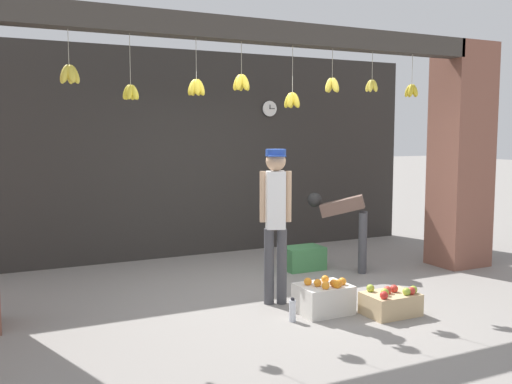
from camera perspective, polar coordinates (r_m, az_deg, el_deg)
name	(u,v)px	position (r m, az deg, el deg)	size (l,w,h in m)	color
ground_plane	(271,298)	(6.56, 1.47, -10.52)	(60.00, 60.00, 0.00)	gray
shop_back_wall	(192,154)	(8.68, -6.38, 3.79)	(7.57, 0.12, 3.08)	#2D2B28
shop_pillar_right	(461,156)	(8.43, 19.81, 3.41)	(0.70, 0.60, 3.08)	brown
storefront_awning	(265,37)	(6.48, 0.90, 15.23)	(5.67, 0.27, 0.95)	#3D3833
shopkeeper	(276,213)	(6.14, 1.97, -2.11)	(0.33, 0.30, 1.69)	#424247
worker_stooping	(346,220)	(7.73, 9.01, -2.75)	(0.71, 0.61, 1.06)	#424247
fruit_crate_oranges	(324,298)	(6.04, 6.78, -10.45)	(0.53, 0.43, 0.37)	silver
fruit_crate_apples	(391,303)	(6.11, 13.33, -10.73)	(0.53, 0.39, 0.30)	tan
produce_box_green	(303,258)	(7.86, 4.71, -6.60)	(0.55, 0.38, 0.31)	#42844C
water_bottle	(293,310)	(5.77, 3.67, -11.73)	(0.07, 0.07, 0.24)	silver
wall_clock	(269,109)	(9.11, 1.36, 8.34)	(0.26, 0.03, 0.26)	black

